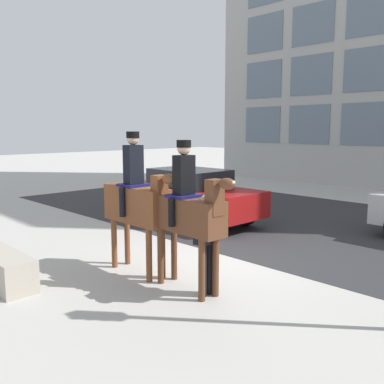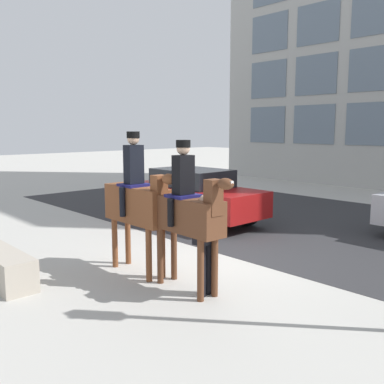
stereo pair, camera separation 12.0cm
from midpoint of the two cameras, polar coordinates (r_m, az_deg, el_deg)
The scene contains 6 objects.
ground_plane at distance 8.88m, azimuth 2.75°, elevation -9.35°, with size 80.00×80.00×0.00m, color #B2AFA8.
road_surface at distance 12.65m, azimuth 17.72°, elevation -4.34°, with size 22.50×8.50×0.01m.
mounted_horse_lead at distance 8.02m, azimuth -7.71°, elevation -1.24°, with size 1.96×0.65×2.66m.
mounted_horse_companion at distance 7.08m, azimuth -1.00°, elevation -2.61°, with size 1.88×0.65×2.53m.
pedestrian_bystander at distance 6.94m, azimuth 1.26°, elevation -5.92°, with size 0.82×0.47×1.68m.
street_car_near_lane at distance 12.45m, azimuth -0.34°, elevation -0.33°, with size 4.33×1.77×1.55m.
Camera 1 is at (5.75, -6.21, 2.71)m, focal length 40.00 mm.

